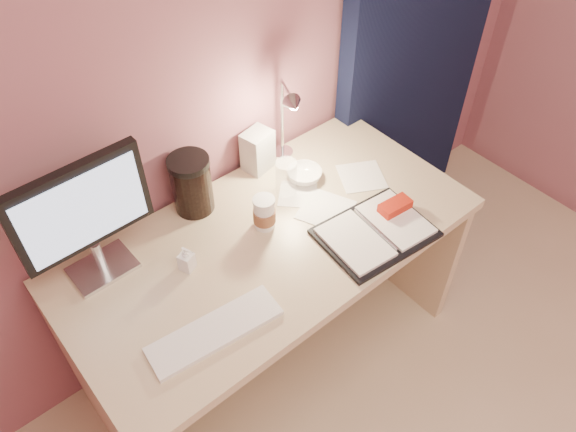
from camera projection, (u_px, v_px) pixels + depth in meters
room at (410, 3)px, 2.16m from camera, size 3.50×3.50×3.50m
desk at (259, 267)px, 2.06m from camera, size 1.40×0.70×0.73m
monitor at (82, 213)px, 1.59m from camera, size 0.40×0.15×0.43m
keyboard at (215, 331)px, 1.60m from camera, size 0.41×0.16×0.02m
planner at (377, 230)px, 1.87m from camera, size 0.39×0.31×0.06m
paper_a at (326, 210)px, 1.95m from camera, size 0.22×0.22×0.00m
paper_b at (362, 177)px, 2.07m from camera, size 0.21×0.21×0.00m
paper_c at (298, 194)px, 2.01m from camera, size 0.19×0.19×0.00m
coffee_cup at (264, 214)px, 1.86m from camera, size 0.08×0.08×0.12m
clear_cup at (286, 177)px, 1.97m from camera, size 0.08×0.08×0.13m
bowl at (305, 175)px, 2.05m from camera, size 0.16×0.16×0.04m
lotion_bottle at (186, 258)px, 1.74m from camera, size 0.06×0.06×0.09m
dark_jar at (192, 187)px, 1.90m from camera, size 0.14×0.14×0.19m
product_box at (258, 150)px, 2.05m from camera, size 0.12×0.10×0.16m
desk_lamp at (304, 113)px, 1.98m from camera, size 0.14×0.21×0.35m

